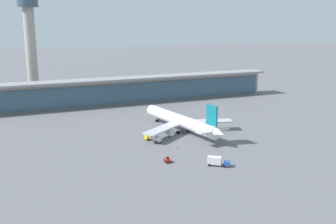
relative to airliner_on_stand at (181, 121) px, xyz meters
name	(u,v)px	position (x,y,z in m)	size (l,w,h in m)	color
ground_plane	(183,136)	(-2.29, -6.67, -4.89)	(1200.00, 1200.00, 0.00)	slate
airliner_on_stand	(181,121)	(0.00, 0.00, 0.00)	(44.36, 58.23, 15.54)	white
service_truck_near_nose_blue	(217,161)	(-7.06, -42.45, -3.20)	(7.21, 6.23, 3.10)	#234C9E
service_truck_under_wing_red	(167,160)	(-20.75, -32.84, -4.02)	(2.02, 3.04, 2.05)	#B21E1E
service_truck_mid_apron_yellow	(154,138)	(-16.39, -8.97, -3.19)	(4.51, 8.89, 2.95)	yellow
terminal_building	(127,90)	(-2.29, 70.69, 2.97)	(183.60, 12.80, 15.20)	#9E998E
control_tower	(30,39)	(-51.47, 101.22, 31.94)	(12.00, 12.00, 67.42)	#9E998E
safety_cone_alpha	(178,147)	(-10.82, -19.97, -4.58)	(0.62, 0.62, 0.70)	orange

